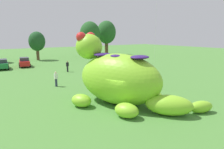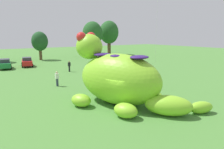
{
  "view_description": "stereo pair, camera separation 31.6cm",
  "coord_description": "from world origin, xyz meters",
  "px_view_note": "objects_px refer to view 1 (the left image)",
  "views": [
    {
      "loc": [
        -9.67,
        -12.61,
        5.83
      ],
      "look_at": [
        0.52,
        1.89,
        2.38
      ],
      "focal_mm": 33.16,
      "sensor_mm": 36.0,
      "label": 1
    },
    {
      "loc": [
        -9.41,
        -12.79,
        5.83
      ],
      "look_at": [
        0.52,
        1.89,
        2.38
      ],
      "focal_mm": 33.16,
      "sensor_mm": 36.0,
      "label": 2
    }
  ],
  "objects_px": {
    "giant_inflatable_creature": "(119,78)",
    "spectator_near_inflatable": "(56,79)",
    "car_green": "(2,64)",
    "car_red": "(24,62)",
    "spectator_by_cars": "(67,66)",
    "spectator_mid_field": "(134,76)"
  },
  "relations": [
    {
      "from": "car_green",
      "to": "car_red",
      "type": "xyz_separation_m",
      "value": [
        3.71,
        0.71,
        0.0
      ]
    },
    {
      "from": "car_red",
      "to": "spectator_near_inflatable",
      "type": "distance_m",
      "value": 17.49
    },
    {
      "from": "spectator_near_inflatable",
      "to": "giant_inflatable_creature",
      "type": "bearing_deg",
      "value": -75.67
    },
    {
      "from": "spectator_mid_field",
      "to": "spectator_by_cars",
      "type": "xyz_separation_m",
      "value": [
        -3.77,
        11.52,
        0.0
      ]
    },
    {
      "from": "giant_inflatable_creature",
      "to": "car_red",
      "type": "height_order",
      "value": "giant_inflatable_creature"
    },
    {
      "from": "spectator_near_inflatable",
      "to": "spectator_by_cars",
      "type": "height_order",
      "value": "same"
    },
    {
      "from": "car_green",
      "to": "spectator_mid_field",
      "type": "relative_size",
      "value": 2.5
    },
    {
      "from": "spectator_near_inflatable",
      "to": "car_red",
      "type": "bearing_deg",
      "value": 88.42
    },
    {
      "from": "giant_inflatable_creature",
      "to": "spectator_near_inflatable",
      "type": "xyz_separation_m",
      "value": [
        -2.26,
        8.85,
        -1.36
      ]
    },
    {
      "from": "spectator_mid_field",
      "to": "spectator_by_cars",
      "type": "bearing_deg",
      "value": 108.13
    },
    {
      "from": "car_green",
      "to": "car_red",
      "type": "relative_size",
      "value": 0.99
    },
    {
      "from": "giant_inflatable_creature",
      "to": "spectator_mid_field",
      "type": "distance_m",
      "value": 8.39
    },
    {
      "from": "giant_inflatable_creature",
      "to": "spectator_by_cars",
      "type": "xyz_separation_m",
      "value": [
        2.54,
        16.87,
        -1.36
      ]
    },
    {
      "from": "spectator_mid_field",
      "to": "car_green",
      "type": "bearing_deg",
      "value": 120.2
    },
    {
      "from": "car_green",
      "to": "spectator_mid_field",
      "type": "distance_m",
      "value": 23.47
    },
    {
      "from": "car_green",
      "to": "giant_inflatable_creature",
      "type": "bearing_deg",
      "value": -77.91
    },
    {
      "from": "spectator_mid_field",
      "to": "spectator_by_cars",
      "type": "relative_size",
      "value": 1.0
    },
    {
      "from": "car_red",
      "to": "spectator_by_cars",
      "type": "height_order",
      "value": "car_red"
    },
    {
      "from": "car_green",
      "to": "spectator_by_cars",
      "type": "relative_size",
      "value": 2.5
    },
    {
      "from": "spectator_near_inflatable",
      "to": "spectator_mid_field",
      "type": "bearing_deg",
      "value": -22.22
    },
    {
      "from": "car_green",
      "to": "spectator_by_cars",
      "type": "xyz_separation_m",
      "value": [
        8.03,
        -8.76,
        -0.01
      ]
    },
    {
      "from": "car_red",
      "to": "spectator_near_inflatable",
      "type": "bearing_deg",
      "value": -91.58
    }
  ]
}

